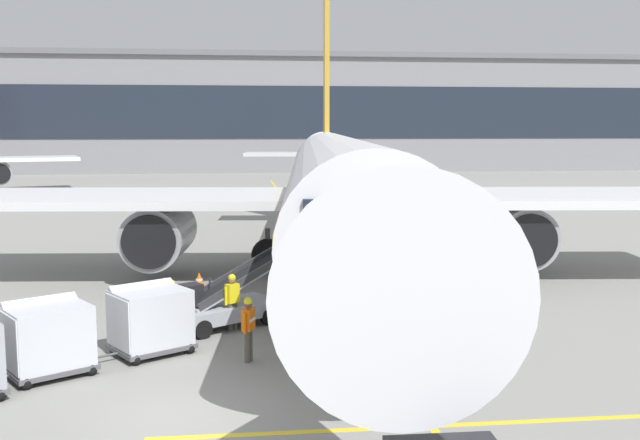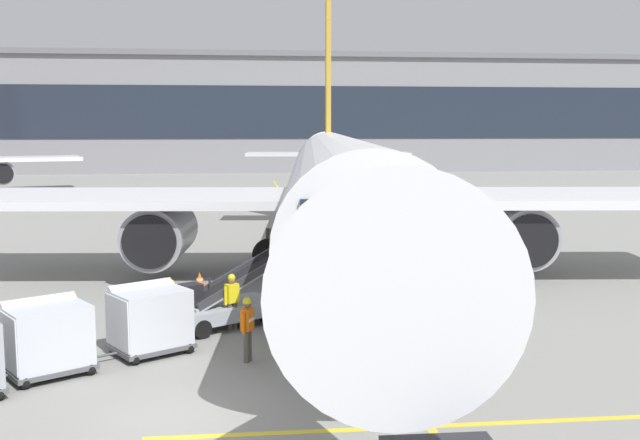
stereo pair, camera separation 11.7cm
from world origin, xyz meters
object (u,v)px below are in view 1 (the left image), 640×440
at_px(ground_crew_by_carts, 157,320).
at_px(safety_cone_wingtip, 164,285).
at_px(belt_loader, 231,299).
at_px(safety_cone_nose_mark, 160,290).
at_px(ground_crew_by_loader, 232,298).
at_px(baggage_cart_second, 47,336).
at_px(parked_airplane, 338,186).
at_px(ground_crew_marshaller, 248,325).
at_px(safety_cone_engine_keepout, 199,281).
at_px(baggage_cart_lead, 150,318).
at_px(ground_crew_wingwalker, 172,305).

distance_m(ground_crew_by_carts, safety_cone_wingtip, 7.65).
distance_m(belt_loader, safety_cone_nose_mark, 4.60).
xyz_separation_m(belt_loader, ground_crew_by_loader, (0.05, -0.59, 0.17)).
bearing_deg(baggage_cart_second, ground_crew_by_carts, 26.06).
bearing_deg(ground_crew_by_carts, parked_airplane, 58.31).
bearing_deg(ground_crew_marshaller, baggage_cart_second, -174.43).
bearing_deg(safety_cone_wingtip, safety_cone_engine_keepout, 22.46).
relative_size(parked_airplane, belt_loader, 8.11).
xyz_separation_m(baggage_cart_lead, safety_cone_engine_keepout, (0.95, 7.84, -0.67)).
distance_m(baggage_cart_lead, baggage_cart_second, 2.81).
height_order(baggage_cart_second, ground_crew_marshaller, baggage_cart_second).
relative_size(baggage_cart_lead, safety_cone_wingtip, 4.18).
height_order(ground_crew_by_carts, safety_cone_engine_keepout, ground_crew_by_carts).
bearing_deg(baggage_cart_lead, ground_crew_wingwalker, 71.57).
height_order(belt_loader, ground_crew_marshaller, belt_loader).
bearing_deg(belt_loader, ground_crew_by_loader, -84.72).
relative_size(parked_airplane, baggage_cart_lead, 15.54).
bearing_deg(belt_loader, parked_airplane, 59.12).
bearing_deg(safety_cone_nose_mark, ground_crew_by_loader, -59.29).
height_order(ground_crew_marshaller, safety_cone_nose_mark, ground_crew_marshaller).
bearing_deg(ground_crew_wingwalker, ground_crew_by_loader, 19.91).
xyz_separation_m(parked_airplane, baggage_cart_second, (-8.93, -11.56, -2.74)).
bearing_deg(parked_airplane, baggage_cart_second, -127.68).
bearing_deg(safety_cone_engine_keepout, safety_cone_wingtip, -157.54).
xyz_separation_m(ground_crew_marshaller, ground_crew_wingwalker, (-2.19, 2.49, 0.00)).
xyz_separation_m(baggage_cart_second, ground_crew_wingwalker, (2.83, 2.98, -0.00)).
bearing_deg(ground_crew_by_loader, baggage_cart_lead, -137.13).
distance_m(baggage_cart_second, ground_crew_by_carts, 2.85).
height_order(baggage_cart_lead, ground_crew_by_loader, baggage_cart_lead).
xyz_separation_m(baggage_cart_lead, ground_crew_by_loader, (2.24, 2.08, -0.00)).
bearing_deg(ground_crew_wingwalker, belt_loader, 35.87).
relative_size(parked_airplane, ground_crew_by_loader, 24.25).
bearing_deg(ground_crew_wingwalker, safety_cone_nose_mark, 99.59).
bearing_deg(ground_crew_by_carts, ground_crew_marshaller, -17.28).
relative_size(ground_crew_marshaller, ground_crew_wingwalker, 1.00).
height_order(ground_crew_by_loader, safety_cone_nose_mark, ground_crew_by_loader).
xyz_separation_m(baggage_cart_second, safety_cone_wingtip, (2.04, 8.86, -0.68)).
relative_size(baggage_cart_lead, baggage_cart_second, 1.00).
height_order(ground_crew_by_loader, ground_crew_wingwalker, same).
xyz_separation_m(ground_crew_by_carts, ground_crew_wingwalker, (0.26, 1.72, 0.00)).
height_order(baggage_cart_lead, safety_cone_nose_mark, baggage_cart_lead).
bearing_deg(ground_crew_by_carts, ground_crew_wingwalker, 81.33).
bearing_deg(baggage_cart_second, safety_cone_engine_keepout, 70.61).
relative_size(baggage_cart_lead, ground_crew_by_loader, 1.56).
height_order(baggage_cart_lead, ground_crew_wingwalker, baggage_cart_lead).
relative_size(ground_crew_by_carts, safety_cone_nose_mark, 2.56).
distance_m(parked_airplane, ground_crew_wingwalker, 10.88).
bearing_deg(safety_cone_wingtip, baggage_cart_second, -102.99).
distance_m(baggage_cart_second, safety_cone_engine_keepout, 9.96).
bearing_deg(parked_airplane, belt_loader, -120.88).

